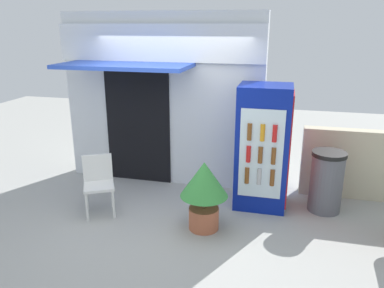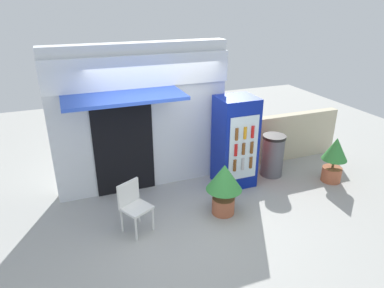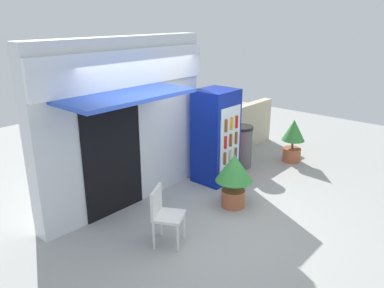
% 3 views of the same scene
% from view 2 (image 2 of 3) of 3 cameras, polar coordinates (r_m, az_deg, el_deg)
% --- Properties ---
extents(ground, '(16.00, 16.00, 0.00)m').
position_cam_2_polar(ground, '(6.22, -1.94, -12.43)').
color(ground, '#A3A39E').
extents(storefront_building, '(3.41, 1.25, 2.88)m').
position_cam_2_polar(storefront_building, '(6.75, -8.50, 4.50)').
color(storefront_building, silver).
rests_on(storefront_building, ground).
extents(drink_cooler, '(0.78, 0.74, 1.86)m').
position_cam_2_polar(drink_cooler, '(7.01, 7.19, 0.33)').
color(drink_cooler, navy).
rests_on(drink_cooler, ground).
extents(plastic_chair, '(0.57, 0.56, 0.86)m').
position_cam_2_polar(plastic_chair, '(5.81, -9.69, -9.60)').
color(plastic_chair, silver).
rests_on(plastic_chair, ground).
extents(potted_plant_near_shop, '(0.64, 0.64, 0.96)m').
position_cam_2_polar(potted_plant_near_shop, '(6.11, 5.33, -6.48)').
color(potted_plant_near_shop, '#AD5B3D').
rests_on(potted_plant_near_shop, ground).
extents(potted_plant_curbside, '(0.52, 0.52, 0.98)m').
position_cam_2_polar(potted_plant_curbside, '(7.75, 22.48, -1.88)').
color(potted_plant_curbside, '#AD5B3D').
rests_on(potted_plant_curbside, ground).
extents(trash_bin, '(0.49, 0.49, 0.92)m').
position_cam_2_polar(trash_bin, '(7.67, 13.17, -1.83)').
color(trash_bin, '#595960').
rests_on(trash_bin, ground).
extents(stone_boundary_wall, '(2.46, 0.21, 1.12)m').
position_cam_2_polar(stone_boundary_wall, '(8.57, 15.92, 1.23)').
color(stone_boundary_wall, beige).
rests_on(stone_boundary_wall, ground).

